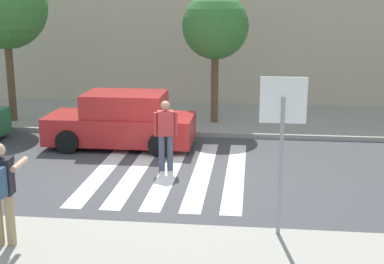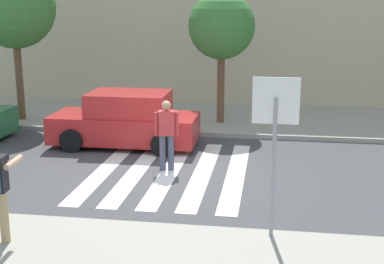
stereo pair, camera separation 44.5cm
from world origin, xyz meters
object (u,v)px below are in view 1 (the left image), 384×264
object	(u,v)px
parked_car_red	(122,122)
street_tree_west	(5,7)
stop_sign	(282,121)
pedestrian_crossing	(166,132)
photographer_with_backpack	(0,186)
street_tree_center	(215,27)

from	to	relation	value
parked_car_red	street_tree_west	distance (m)	5.75
parked_car_red	street_tree_west	size ratio (longest dim) A/B	0.81
stop_sign	pedestrian_crossing	distance (m)	4.61
photographer_with_backpack	street_tree_west	bearing A→B (deg)	113.72
parked_car_red	street_tree_center	distance (m)	4.48
pedestrian_crossing	parked_car_red	distance (m)	2.58
photographer_with_backpack	pedestrian_crossing	distance (m)	5.02
stop_sign	street_tree_west	world-z (taller)	street_tree_west
photographer_with_backpack	street_tree_west	xyz separation A→B (m)	(-3.94, 8.97, 2.66)
parked_car_red	street_tree_center	bearing A→B (deg)	49.86
stop_sign	street_tree_center	world-z (taller)	street_tree_center
photographer_with_backpack	parked_car_red	world-z (taller)	photographer_with_backpack
photographer_with_backpack	street_tree_center	distance (m)	10.11
parked_car_red	street_tree_center	xyz separation A→B (m)	(2.40, 2.84, 2.50)
parked_car_red	photographer_with_backpack	bearing A→B (deg)	-92.82
photographer_with_backpack	street_tree_west	size ratio (longest dim) A/B	0.34
street_tree_west	photographer_with_backpack	bearing A→B (deg)	-66.28
parked_car_red	stop_sign	bearing A→B (deg)	-54.08
photographer_with_backpack	pedestrian_crossing	world-z (taller)	photographer_with_backpack
pedestrian_crossing	street_tree_center	size ratio (longest dim) A/B	0.41
parked_car_red	street_tree_center	size ratio (longest dim) A/B	0.98
pedestrian_crossing	street_tree_center	bearing A→B (deg)	80.43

